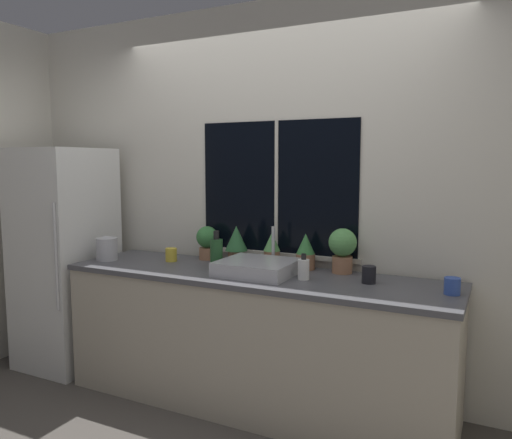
% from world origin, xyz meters
% --- Properties ---
extents(ground_plane, '(14.00, 14.00, 0.00)m').
position_xyz_m(ground_plane, '(0.00, 0.00, 0.00)').
color(ground_plane, '#4C4742').
extents(wall_back, '(8.00, 0.09, 2.70)m').
position_xyz_m(wall_back, '(0.00, 0.74, 1.35)').
color(wall_back, silver).
rests_on(wall_back, ground_plane).
extents(wall_left, '(0.06, 7.00, 2.70)m').
position_xyz_m(wall_left, '(-2.22, 1.50, 1.35)').
color(wall_left, silver).
rests_on(wall_left, ground_plane).
extents(counter, '(2.57, 0.69, 0.88)m').
position_xyz_m(counter, '(0.00, 0.33, 0.44)').
color(counter, '#B2A893').
rests_on(counter, ground_plane).
extents(refrigerator, '(0.60, 0.65, 1.70)m').
position_xyz_m(refrigerator, '(-1.63, 0.29, 0.85)').
color(refrigerator, silver).
rests_on(refrigerator, ground_plane).
extents(sink, '(0.47, 0.47, 0.28)m').
position_xyz_m(sink, '(0.04, 0.32, 0.93)').
color(sink, '#ADADB2').
rests_on(sink, counter).
extents(potted_plant_far_left, '(0.16, 0.16, 0.25)m').
position_xyz_m(potted_plant_far_left, '(-0.51, 0.60, 1.02)').
color(potted_plant_far_left, '#9E6B4C').
rests_on(potted_plant_far_left, counter).
extents(potted_plant_left, '(0.16, 0.16, 0.26)m').
position_xyz_m(potted_plant_left, '(-0.27, 0.60, 1.03)').
color(potted_plant_left, '#9E6B4C').
rests_on(potted_plant_left, counter).
extents(potted_plant_center, '(0.12, 0.12, 0.23)m').
position_xyz_m(potted_plant_center, '(0.01, 0.60, 1.00)').
color(potted_plant_center, '#9E6B4C').
rests_on(potted_plant_center, counter).
extents(potted_plant_right, '(0.13, 0.13, 0.24)m').
position_xyz_m(potted_plant_right, '(0.26, 0.60, 1.00)').
color(potted_plant_right, '#9E6B4C').
rests_on(potted_plant_right, counter).
extents(potted_plant_far_right, '(0.18, 0.18, 0.29)m').
position_xyz_m(potted_plant_far_right, '(0.51, 0.60, 1.05)').
color(potted_plant_far_right, '#9E6B4C').
rests_on(potted_plant_far_right, counter).
extents(soap_bottle, '(0.07, 0.07, 0.16)m').
position_xyz_m(soap_bottle, '(0.36, 0.31, 0.95)').
color(soap_bottle, white).
rests_on(soap_bottle, counter).
extents(bottle_tall, '(0.08, 0.08, 0.26)m').
position_xyz_m(bottle_tall, '(-0.28, 0.33, 0.99)').
color(bottle_tall, '#235128').
rests_on(bottle_tall, counter).
extents(mug_blue, '(0.09, 0.09, 0.09)m').
position_xyz_m(mug_blue, '(1.20, 0.35, 0.93)').
color(mug_blue, '#3351AD').
rests_on(mug_blue, counter).
extents(mug_yellow, '(0.08, 0.08, 0.10)m').
position_xyz_m(mug_yellow, '(-0.71, 0.42, 0.93)').
color(mug_yellow, gold).
rests_on(mug_yellow, counter).
extents(mug_black, '(0.08, 0.08, 0.10)m').
position_xyz_m(mug_black, '(0.73, 0.40, 0.93)').
color(mug_black, black).
rests_on(mug_black, counter).
extents(kettle, '(0.15, 0.15, 0.18)m').
position_xyz_m(kettle, '(-1.15, 0.24, 0.97)').
color(kettle, '#B2B2B7').
rests_on(kettle, counter).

